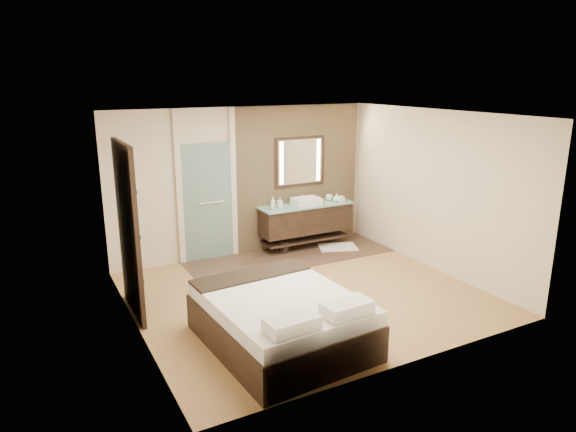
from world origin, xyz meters
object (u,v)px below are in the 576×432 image
bed (281,319)px  mirror_unit (300,161)px  waste_bin (284,247)px  vanity (306,219)px

bed → mirror_unit: bearing=53.9°
mirror_unit → waste_bin: 1.65m
vanity → waste_bin: size_ratio=8.15×
vanity → mirror_unit: bearing=90.0°
vanity → waste_bin: (-0.51, -0.07, -0.47)m
vanity → bed: 3.74m
vanity → waste_bin: bearing=-172.4°
vanity → bed: bearing=-124.5°
vanity → mirror_unit: 1.10m
mirror_unit → waste_bin: mirror_unit is taller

